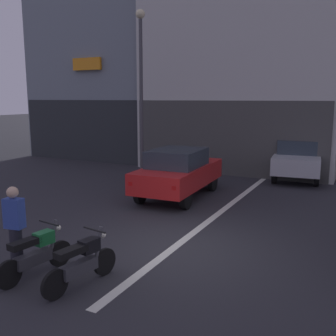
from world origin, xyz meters
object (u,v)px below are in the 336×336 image
at_px(car_red_crossing_near, 178,171).
at_px(car_silver_down_street, 298,157).
at_px(motorcycle_green_row_leftmost, 36,253).
at_px(motorcycle_black_row_left_mid, 82,262).
at_px(person_by_motorcycles, 15,228).
at_px(street_lamp, 141,79).

height_order(car_red_crossing_near, car_silver_down_street, same).
distance_m(motorcycle_green_row_leftmost, motorcycle_black_row_left_mid, 1.01).
bearing_deg(car_red_crossing_near, person_by_motorcycles, -92.95).
bearing_deg(car_red_crossing_near, car_silver_down_street, 59.09).
distance_m(motorcycle_green_row_leftmost, person_by_motorcycles, 0.67).
bearing_deg(car_red_crossing_near, street_lamp, 143.49).
bearing_deg(car_silver_down_street, motorcycle_black_row_left_mid, -99.05).
xyz_separation_m(motorcycle_black_row_left_mid, person_by_motorcycles, (-1.54, -0.06, 0.40)).
height_order(street_lamp, person_by_motorcycles, street_lamp).
distance_m(car_red_crossing_near, person_by_motorcycles, 6.58).
bearing_deg(car_silver_down_street, car_red_crossing_near, -120.91).
relative_size(car_silver_down_street, person_by_motorcycles, 2.56).
xyz_separation_m(street_lamp, motorcycle_black_row_left_mid, (3.74, -8.39, -3.60)).
bearing_deg(person_by_motorcycles, street_lamp, 104.55).
bearing_deg(car_red_crossing_near, motorcycle_green_row_leftmost, -88.31).
bearing_deg(street_lamp, motorcycle_black_row_left_mid, -66.01).
distance_m(street_lamp, motorcycle_black_row_left_mid, 9.87).
height_order(motorcycle_green_row_leftmost, person_by_motorcycles, person_by_motorcycles).
bearing_deg(street_lamp, car_silver_down_street, 30.03).
xyz_separation_m(car_red_crossing_near, person_by_motorcycles, (-0.34, -6.58, -0.03)).
xyz_separation_m(car_silver_down_street, person_by_motorcycles, (-3.39, -11.68, -0.03)).
xyz_separation_m(car_red_crossing_near, motorcycle_green_row_leftmost, (0.19, -6.60, -0.43)).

